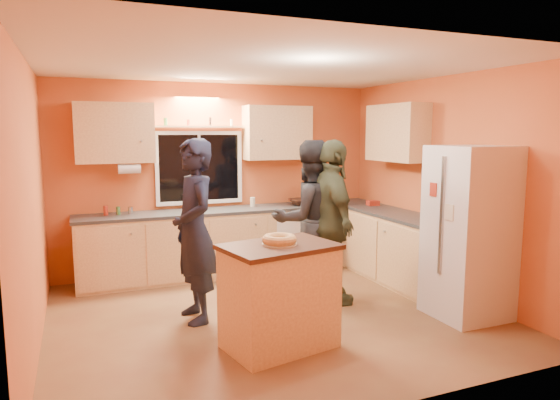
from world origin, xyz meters
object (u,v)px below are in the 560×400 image
island (279,295)px  refrigerator (469,232)px  person_left (195,231)px  person_center (309,220)px  person_right (332,222)px

island → refrigerator: bearing=-12.1°
refrigerator → person_left: bearing=159.9°
person_center → person_right: bearing=122.0°
island → person_center: size_ratio=0.59×
refrigerator → person_right: (-1.12, 0.91, 0.03)m
person_left → person_center: 1.41m
person_left → person_right: size_ratio=1.01×
refrigerator → person_center: 1.75m
refrigerator → person_left: size_ratio=0.96×
refrigerator → person_center: person_center is taller
refrigerator → person_center: size_ratio=0.97×
person_left → person_right: 1.56m
island → person_right: bearing=30.0°
person_center → person_left: bearing=9.6°
refrigerator → island: (-2.13, 0.03, -0.42)m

